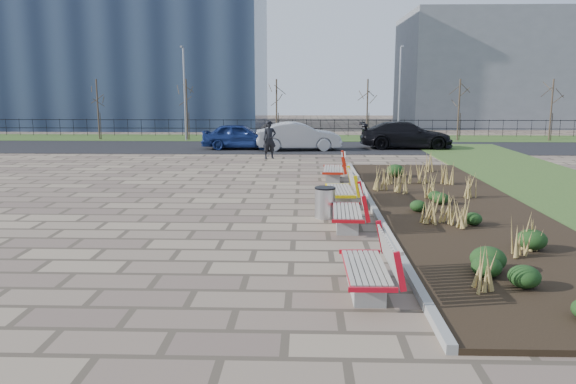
{
  "coord_description": "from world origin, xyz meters",
  "views": [
    {
      "loc": [
        1.94,
        -11.04,
        3.54
      ],
      "look_at": [
        1.5,
        3.0,
        0.9
      ],
      "focal_mm": 35.0,
      "sensor_mm": 36.0,
      "label": 1
    }
  ],
  "objects_px": {
    "pedestrian": "(269,140)",
    "lamp_east": "(399,95)",
    "bench_b": "(347,209)",
    "bench_a": "(366,264)",
    "lamp_west": "(185,94)",
    "bench_c": "(340,188)",
    "car_black": "(406,135)",
    "litter_bin": "(325,203)",
    "bench_d": "(333,167)",
    "car_blue": "(240,136)",
    "car_silver": "(298,136)"
  },
  "relations": [
    {
      "from": "car_silver",
      "to": "car_black",
      "type": "xyz_separation_m",
      "value": [
        6.2,
        1.1,
        -0.01
      ]
    },
    {
      "from": "litter_bin",
      "to": "lamp_east",
      "type": "distance_m",
      "value": 22.85
    },
    {
      "from": "lamp_west",
      "to": "bench_c",
      "type": "bearing_deg",
      "value": -65.91
    },
    {
      "from": "car_blue",
      "to": "litter_bin",
      "type": "bearing_deg",
      "value": -167.23
    },
    {
      "from": "car_silver",
      "to": "lamp_west",
      "type": "relative_size",
      "value": 0.79
    },
    {
      "from": "bench_a",
      "to": "bench_d",
      "type": "height_order",
      "value": "same"
    },
    {
      "from": "bench_c",
      "to": "lamp_west",
      "type": "xyz_separation_m",
      "value": [
        -9.0,
        20.13,
        2.54
      ]
    },
    {
      "from": "bench_a",
      "to": "lamp_east",
      "type": "distance_m",
      "value": 28.21
    },
    {
      "from": "pedestrian",
      "to": "litter_bin",
      "type": "bearing_deg",
      "value": -100.19
    },
    {
      "from": "bench_d",
      "to": "car_blue",
      "type": "height_order",
      "value": "car_blue"
    },
    {
      "from": "bench_b",
      "to": "lamp_east",
      "type": "height_order",
      "value": "lamp_east"
    },
    {
      "from": "bench_d",
      "to": "lamp_west",
      "type": "height_order",
      "value": "lamp_west"
    },
    {
      "from": "lamp_west",
      "to": "lamp_east",
      "type": "relative_size",
      "value": 1.0
    },
    {
      "from": "bench_c",
      "to": "lamp_west",
      "type": "height_order",
      "value": "lamp_west"
    },
    {
      "from": "bench_c",
      "to": "car_blue",
      "type": "xyz_separation_m",
      "value": [
        -4.83,
        15.13,
        0.25
      ]
    },
    {
      "from": "pedestrian",
      "to": "lamp_east",
      "type": "distance_m",
      "value": 12.24
    },
    {
      "from": "lamp_west",
      "to": "pedestrian",
      "type": "bearing_deg",
      "value": -56.12
    },
    {
      "from": "bench_d",
      "to": "car_black",
      "type": "height_order",
      "value": "car_black"
    },
    {
      "from": "litter_bin",
      "to": "car_black",
      "type": "height_order",
      "value": "car_black"
    },
    {
      "from": "car_black",
      "to": "pedestrian",
      "type": "bearing_deg",
      "value": 122.45
    },
    {
      "from": "car_blue",
      "to": "lamp_east",
      "type": "distance_m",
      "value": 11.27
    },
    {
      "from": "bench_b",
      "to": "bench_c",
      "type": "bearing_deg",
      "value": 92.44
    },
    {
      "from": "pedestrian",
      "to": "car_black",
      "type": "xyz_separation_m",
      "value": [
        7.59,
        4.74,
        -0.16
      ]
    },
    {
      "from": "bench_d",
      "to": "car_blue",
      "type": "relative_size",
      "value": 0.49
    },
    {
      "from": "bench_c",
      "to": "bench_b",
      "type": "bearing_deg",
      "value": -91.29
    },
    {
      "from": "car_blue",
      "to": "car_silver",
      "type": "distance_m",
      "value": 3.4
    },
    {
      "from": "lamp_east",
      "to": "bench_b",
      "type": "bearing_deg",
      "value": -102.2
    },
    {
      "from": "car_silver",
      "to": "lamp_west",
      "type": "xyz_separation_m",
      "value": [
        -7.53,
        5.5,
        2.24
      ]
    },
    {
      "from": "bench_b",
      "to": "car_blue",
      "type": "relative_size",
      "value": 0.49
    },
    {
      "from": "bench_a",
      "to": "pedestrian",
      "type": "xyz_separation_m",
      "value": [
        -2.86,
        18.51,
        0.45
      ]
    },
    {
      "from": "bench_a",
      "to": "lamp_west",
      "type": "bearing_deg",
      "value": 107.41
    },
    {
      "from": "pedestrian",
      "to": "bench_a",
      "type": "bearing_deg",
      "value": -101.71
    },
    {
      "from": "bench_a",
      "to": "car_blue",
      "type": "height_order",
      "value": "car_blue"
    },
    {
      "from": "car_blue",
      "to": "car_silver",
      "type": "xyz_separation_m",
      "value": [
        3.37,
        -0.49,
        0.05
      ]
    },
    {
      "from": "litter_bin",
      "to": "car_black",
      "type": "xyz_separation_m",
      "value": [
        5.25,
        17.62,
        0.37
      ]
    },
    {
      "from": "pedestrian",
      "to": "lamp_east",
      "type": "xyz_separation_m",
      "value": [
        7.86,
        9.14,
        2.09
      ]
    },
    {
      "from": "litter_bin",
      "to": "lamp_west",
      "type": "bearing_deg",
      "value": 111.07
    },
    {
      "from": "bench_d",
      "to": "litter_bin",
      "type": "relative_size",
      "value": 2.53
    },
    {
      "from": "car_blue",
      "to": "car_black",
      "type": "bearing_deg",
      "value": -87.84
    },
    {
      "from": "car_black",
      "to": "bench_b",
      "type": "bearing_deg",
      "value": 166.28
    },
    {
      "from": "litter_bin",
      "to": "bench_b",
      "type": "bearing_deg",
      "value": -65.03
    },
    {
      "from": "bench_c",
      "to": "car_black",
      "type": "height_order",
      "value": "car_black"
    },
    {
      "from": "bench_b",
      "to": "pedestrian",
      "type": "xyz_separation_m",
      "value": [
        -2.86,
        13.99,
        0.45
      ]
    },
    {
      "from": "bench_c",
      "to": "lamp_east",
      "type": "xyz_separation_m",
      "value": [
        5.0,
        20.13,
        2.54
      ]
    },
    {
      "from": "bench_b",
      "to": "car_blue",
      "type": "distance_m",
      "value": 18.76
    },
    {
      "from": "bench_c",
      "to": "bench_d",
      "type": "height_order",
      "value": "same"
    },
    {
      "from": "bench_d",
      "to": "car_black",
      "type": "distance_m",
      "value": 12.28
    },
    {
      "from": "bench_a",
      "to": "litter_bin",
      "type": "relative_size",
      "value": 2.53
    },
    {
      "from": "litter_bin",
      "to": "bench_a",
      "type": "bearing_deg",
      "value": -84.74
    },
    {
      "from": "pedestrian",
      "to": "car_black",
      "type": "bearing_deg",
      "value": 11.49
    }
  ]
}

